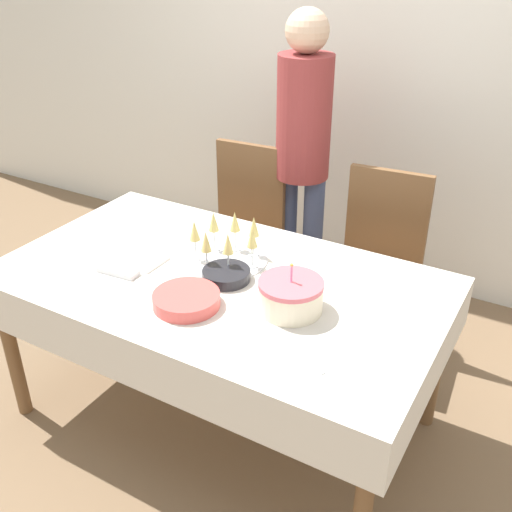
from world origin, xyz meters
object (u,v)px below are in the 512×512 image
object	(u,v)px
dining_chair_far_right	(378,261)
birthday_cake	(291,296)
plate_stack_dessert	(226,275)
gift_bag	(51,291)
plate_stack_main	(186,300)
champagne_tray	(226,243)
person_standing	(303,141)
dining_chair_far_left	(242,226)

from	to	relation	value
dining_chair_far_right	birthday_cake	size ratio (longest dim) A/B	4.03
plate_stack_dessert	gift_bag	distance (m)	1.43
plate_stack_main	dining_chair_far_right	bearing A→B (deg)	70.48
champagne_tray	plate_stack_dessert	bearing A→B (deg)	-57.92
champagne_tray	plate_stack_dessert	size ratio (longest dim) A/B	1.82
dining_chair_far_right	plate_stack_dessert	xyz separation A→B (m)	(-0.35, -0.82, 0.24)
gift_bag	person_standing	bearing A→B (deg)	36.74
dining_chair_far_left	plate_stack_dessert	xyz separation A→B (m)	(0.43, -0.82, 0.24)
champagne_tray	gift_bag	world-z (taller)	champagne_tray
dining_chair_far_left	plate_stack_main	world-z (taller)	dining_chair_far_left
person_standing	gift_bag	distance (m)	1.61
champagne_tray	plate_stack_dessert	distance (m)	0.16
birthday_cake	champagne_tray	size ratio (longest dim) A/B	0.68
plate_stack_main	gift_bag	bearing A→B (deg)	161.80
gift_bag	plate_stack_dessert	bearing A→B (deg)	-8.31
person_standing	gift_bag	world-z (taller)	person_standing
birthday_cake	champagne_tray	bearing A→B (deg)	154.25
dining_chair_far_right	plate_stack_main	xyz separation A→B (m)	(-0.37, -1.05, 0.24)
dining_chair_far_right	gift_bag	size ratio (longest dim) A/B	2.85
dining_chair_far_right	person_standing	xyz separation A→B (m)	(-0.52, 0.20, 0.46)
person_standing	dining_chair_far_right	bearing A→B (deg)	-20.97
champagne_tray	person_standing	xyz separation A→B (m)	(-0.10, 0.89, 0.16)
dining_chair_far_left	plate_stack_dessert	world-z (taller)	dining_chair_far_left
dining_chair_far_left	dining_chair_far_right	xyz separation A→B (m)	(0.77, -0.00, 0.00)
dining_chair_far_left	gift_bag	distance (m)	1.12
champagne_tray	birthday_cake	bearing A→B (deg)	-25.75
plate_stack_main	gift_bag	size ratio (longest dim) A/B	0.74
champagne_tray	plate_stack_dessert	world-z (taller)	champagne_tray
plate_stack_dessert	plate_stack_main	bearing A→B (deg)	-96.49
gift_bag	birthday_cake	bearing A→B (deg)	-8.89
gift_bag	dining_chair_far_left	bearing A→B (deg)	36.24
dining_chair_far_right	birthday_cake	distance (m)	0.92
champagne_tray	person_standing	distance (m)	0.91
dining_chair_far_left	champagne_tray	world-z (taller)	dining_chair_far_left
champagne_tray	plate_stack_main	bearing A→B (deg)	-81.36
dining_chair_far_right	gift_bag	distance (m)	1.79
dining_chair_far_left	gift_bag	xyz separation A→B (m)	(-0.86, -0.63, -0.35)
plate_stack_main	person_standing	xyz separation A→B (m)	(-0.15, 1.25, 0.22)
dining_chair_far_right	champagne_tray	distance (m)	0.87
person_standing	birthday_cake	bearing A→B (deg)	-65.64
plate_stack_main	gift_bag	world-z (taller)	plate_stack_main
plate_stack_main	plate_stack_dessert	distance (m)	0.23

